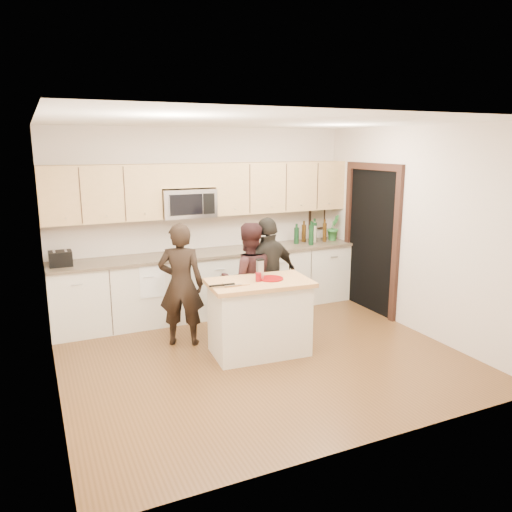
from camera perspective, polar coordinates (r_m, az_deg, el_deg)
name	(u,v)px	position (r m, az deg, el deg)	size (l,w,h in m)	color
floor	(261,355)	(6.06, 0.58, -11.30)	(4.50, 4.50, 0.00)	brown
room_shell	(261,211)	(5.59, 0.61, 5.14)	(4.52, 4.02, 2.71)	beige
back_cabinetry	(212,283)	(7.38, -5.02, -3.05)	(4.50, 0.66, 0.94)	beige
upper_cabinetry	(209,188)	(7.28, -5.36, 7.72)	(4.50, 0.33, 0.75)	tan
microwave	(187,203)	(7.16, -7.84, 6.02)	(0.76, 0.41, 0.40)	silver
doorway	(371,234)	(7.60, 13.04, 2.44)	(0.06, 1.25, 2.20)	black
framed_picture	(317,218)	(8.30, 6.98, 4.36)	(0.30, 0.03, 0.38)	black
dish_towel	(150,270)	(6.87, -12.02, -1.63)	(0.34, 0.60, 0.48)	white
island	(259,317)	(5.97, 0.38, -6.97)	(1.25, 0.79, 0.90)	beige
red_plate	(271,279)	(5.90, 1.75, -2.60)	(0.29, 0.29, 0.02)	maroon
box_grater	(260,268)	(5.87, 0.45, -1.40)	(0.08, 0.07, 0.23)	silver
drink_glass	(258,277)	(5.80, 0.28, -2.42)	(0.07, 0.07, 0.10)	maroon
cutting_board	(236,284)	(5.70, -2.32, -3.16)	(0.28, 0.18, 0.02)	tan
tongs	(222,285)	(5.59, -3.90, -3.33)	(0.30, 0.03, 0.02)	black
knife	(233,285)	(5.60, -2.61, -3.35)	(0.20, 0.02, 0.01)	silver
toaster	(60,258)	(6.84, -21.44, -0.27)	(0.28, 0.24, 0.20)	black
bottle_cluster	(310,232)	(7.90, 6.24, 2.76)	(0.57, 0.35, 0.38)	black
orchid	(333,227)	(8.18, 8.82, 3.24)	(0.23, 0.18, 0.41)	#307A36
woman_left	(181,285)	(6.22, -8.56, -3.25)	(0.56, 0.37, 1.54)	black
woman_center	(248,281)	(6.40, -0.87, -2.82)	(0.73, 0.57, 1.51)	black
woman_right	(269,276)	(6.51, 1.46, -2.34)	(0.91, 0.38, 1.55)	black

